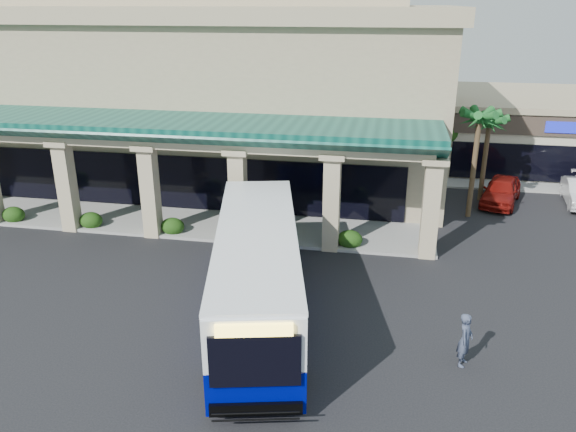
# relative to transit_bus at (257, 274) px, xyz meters

# --- Properties ---
(ground) EXTENTS (110.00, 110.00, 0.00)m
(ground) POSITION_rel_transit_bus_xyz_m (0.49, 1.37, -1.75)
(ground) COLOR black
(main_building) EXTENTS (30.80, 14.80, 11.35)m
(main_building) POSITION_rel_transit_bus_xyz_m (-7.51, 17.37, 3.93)
(main_building) COLOR tan
(main_building) RESTS_ON ground
(arcade) EXTENTS (30.00, 6.20, 5.70)m
(arcade) POSITION_rel_transit_bus_xyz_m (-7.51, 8.17, 1.10)
(arcade) COLOR #0B433A
(arcade) RESTS_ON ground
(palm_0) EXTENTS (2.40, 2.40, 6.60)m
(palm_0) POSITION_rel_transit_bus_xyz_m (8.99, 12.37, 1.55)
(palm_0) COLOR #16521E
(palm_0) RESTS_ON ground
(palm_1) EXTENTS (2.40, 2.40, 5.80)m
(palm_1) POSITION_rel_transit_bus_xyz_m (9.99, 15.37, 1.15)
(palm_1) COLOR #16521E
(palm_1) RESTS_ON ground
(broadleaf_tree) EXTENTS (2.60, 2.60, 4.81)m
(broadleaf_tree) POSITION_rel_transit_bus_xyz_m (7.99, 20.37, 0.66)
(broadleaf_tree) COLOR #19390D
(broadleaf_tree) RESTS_ON ground
(transit_bus) EXTENTS (5.64, 12.85, 3.50)m
(transit_bus) POSITION_rel_transit_bus_xyz_m (0.00, 0.00, 0.00)
(transit_bus) COLOR #000680
(transit_bus) RESTS_ON ground
(pedestrian) EXTENTS (0.64, 0.78, 1.86)m
(pedestrian) POSITION_rel_transit_bus_xyz_m (7.30, -1.78, -0.82)
(pedestrian) COLOR #3B445A
(pedestrian) RESTS_ON ground
(car_silver) EXTENTS (3.16, 5.01, 1.59)m
(car_silver) POSITION_rel_transit_bus_xyz_m (11.05, 14.90, -0.95)
(car_silver) COLOR maroon
(car_silver) RESTS_ON ground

